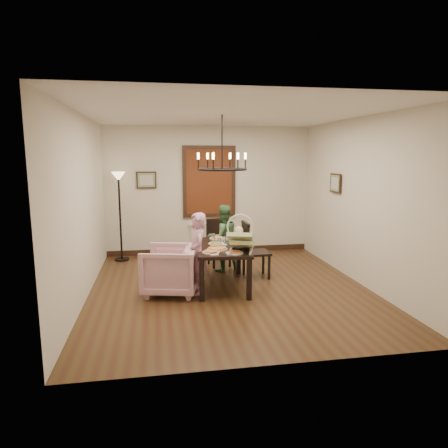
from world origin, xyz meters
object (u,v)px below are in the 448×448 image
object	(u,v)px
chair_far	(219,243)
floor_lamp	(120,218)
dining_table	(222,251)
armchair	(170,270)
seated_man	(223,244)
drinking_glass	(219,243)
baby_bouncer	(241,239)
chair_right	(256,249)
elderly_woman	(197,260)

from	to	relation	value
chair_far	floor_lamp	distance (m)	2.13
dining_table	armchair	xyz separation A→B (m)	(-0.87, -0.21, -0.23)
seated_man	drinking_glass	distance (m)	1.01
chair_far	armchair	world-z (taller)	chair_far
chair_far	baby_bouncer	world-z (taller)	baby_bouncer
chair_right	baby_bouncer	size ratio (longest dim) A/B	1.67
armchair	elderly_woman	xyz separation A→B (m)	(0.42, -0.06, 0.15)
armchair	floor_lamp	bearing A→B (deg)	-144.25
baby_bouncer	floor_lamp	world-z (taller)	floor_lamp
seated_man	drinking_glass	world-z (taller)	seated_man
seated_man	baby_bouncer	bearing A→B (deg)	78.70
chair_right	floor_lamp	xyz separation A→B (m)	(-2.49, 1.63, 0.39)
baby_bouncer	drinking_glass	size ratio (longest dim) A/B	4.79
chair_far	chair_right	distance (m)	1.03
chair_right	seated_man	world-z (taller)	seated_man
elderly_woman	chair_far	bearing A→B (deg)	154.68
floor_lamp	seated_man	bearing A→B (deg)	-29.50
chair_far	seated_man	size ratio (longest dim) A/B	0.89
chair_right	baby_bouncer	distance (m)	1.02
chair_far	chair_right	world-z (taller)	chair_right
drinking_glass	elderly_woman	bearing A→B (deg)	-150.47
dining_table	chair_far	distance (m)	1.29
drinking_glass	chair_right	bearing A→B (deg)	30.88
chair_right	chair_far	bearing A→B (deg)	30.35
drinking_glass	floor_lamp	world-z (taller)	floor_lamp
floor_lamp	baby_bouncer	bearing A→B (deg)	-50.48
seated_man	floor_lamp	bearing A→B (deg)	-43.22
elderly_woman	floor_lamp	size ratio (longest dim) A/B	0.60
elderly_woman	baby_bouncer	world-z (taller)	baby_bouncer
seated_man	drinking_glass	bearing A→B (deg)	63.22
armchair	seated_man	world-z (taller)	seated_man
chair_far	seated_man	world-z (taller)	seated_man
armchair	baby_bouncer	bearing A→B (deg)	91.24
chair_right	drinking_glass	bearing A→B (deg)	119.73
dining_table	baby_bouncer	size ratio (longest dim) A/B	2.53
armchair	chair_right	bearing A→B (deg)	124.20
chair_right	floor_lamp	size ratio (longest dim) A/B	0.57
dining_table	drinking_glass	xyz separation A→B (m)	(-0.05, -0.05, 0.15)
elderly_woman	seated_man	xyz separation A→B (m)	(0.61, 1.18, -0.01)
elderly_woman	drinking_glass	distance (m)	0.50
floor_lamp	armchair	bearing A→B (deg)	-67.24
chair_far	drinking_glass	distance (m)	1.37
armchair	floor_lamp	size ratio (longest dim) A/B	0.47
chair_right	armchair	world-z (taller)	chair_right
floor_lamp	drinking_glass	bearing A→B (deg)	-49.83
chair_far	armchair	size ratio (longest dim) A/B	1.10
chair_right	floor_lamp	distance (m)	3.00
armchair	elderly_woman	size ratio (longest dim) A/B	0.79
elderly_woman	baby_bouncer	distance (m)	0.78
baby_bouncer	seated_man	bearing A→B (deg)	109.89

